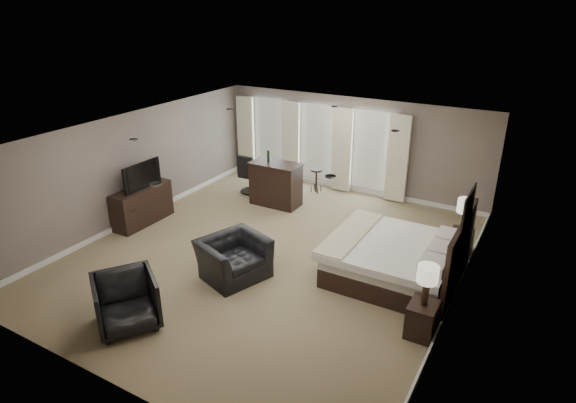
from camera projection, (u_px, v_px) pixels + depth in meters
The scene contains 16 objects.
room at pixel (269, 197), 9.64m from camera, with size 7.60×8.60×2.64m.
window_bay at pixel (316, 145), 13.42m from camera, with size 5.25×0.20×2.30m.
bed at pixel (398, 243), 9.01m from camera, with size 2.34×2.23×1.49m, color silver.
nightstand_near at pixel (422, 319), 7.63m from camera, with size 0.43×0.53×0.57m, color black.
nightstand_far at pixel (460, 244), 9.94m from camera, with size 0.44×0.54×0.59m, color black.
lamp_near at pixel (426, 286), 7.38m from camera, with size 0.33×0.33×0.68m, color beige.
lamp_far at pixel (465, 216), 9.69m from camera, with size 0.35×0.35×0.71m, color beige.
wall_art at pixel (468, 206), 8.11m from camera, with size 0.04×0.96×0.56m, color slate.
dresser at pixel (142, 205), 11.40m from camera, with size 0.50×1.54×0.89m, color black.
tv at pixel (140, 185), 11.20m from camera, with size 1.10×0.63×0.14m, color black.
armchair_near at pixel (233, 252), 9.15m from camera, with size 1.21×0.78×1.05m, color black.
armchair_far at pixel (126, 300), 7.77m from camera, with size 0.96×0.90×0.99m, color black.
bar_counter at pixel (276, 184), 12.38m from camera, with size 1.31×0.68×1.14m, color black.
bar_stool_left at pixel (258, 183), 12.97m from camera, with size 0.36×0.36×0.76m, color black.
bar_stool_right at pixel (316, 181), 13.27m from camera, with size 0.32×0.32×0.67m, color black.
desk_chair at pixel (250, 173), 13.16m from camera, with size 0.56×0.56×1.11m, color black.
Camera 1 is at (4.74, -7.55, 4.99)m, focal length 30.00 mm.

